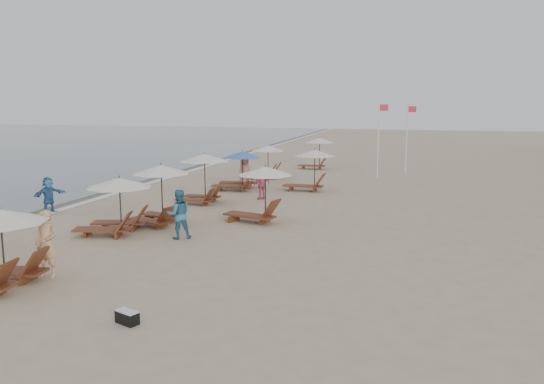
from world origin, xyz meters
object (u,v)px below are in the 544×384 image
(lounger_station_1, at_px, (114,205))
(lounger_station_4, at_px, (237,173))
(lounger_station_5, at_px, (264,162))
(inland_station_0, at_px, (257,190))
(beachgoer_mid_a, at_px, (179,214))
(waterline_walker, at_px, (49,195))
(duffel_bag, at_px, (127,317))
(inland_station_1, at_px, (309,167))
(beachgoer_far_a, at_px, (262,184))
(beachgoer_far_b, at_px, (244,171))
(flag_pole_near, at_px, (379,136))
(lounger_station_2, at_px, (157,193))
(beachgoer_near, at_px, (47,244))
(inland_station_2, at_px, (316,150))
(lounger_station_3, at_px, (201,176))

(lounger_station_1, bearing_deg, lounger_station_4, 84.49)
(lounger_station_5, bearing_deg, inland_station_0, -74.92)
(lounger_station_4, xyz_separation_m, beachgoer_mid_a, (1.56, -10.86, -0.05))
(waterline_walker, bearing_deg, duffel_bag, -113.45)
(inland_station_1, xyz_separation_m, beachgoer_far_a, (-1.72, -3.24, -0.53))
(inland_station_1, bearing_deg, beachgoer_far_b, 176.03)
(lounger_station_1, bearing_deg, duffel_bag, -57.03)
(lounger_station_1, distance_m, lounger_station_5, 15.65)
(inland_station_1, height_order, flag_pole_near, flag_pole_near)
(lounger_station_4, distance_m, beachgoer_far_a, 3.44)
(beachgoer_far_a, bearing_deg, waterline_walker, -14.05)
(inland_station_0, height_order, flag_pole_near, flag_pole_near)
(beachgoer_mid_a, xyz_separation_m, beachgoer_far_b, (-1.43, 11.70, 0.02))
(lounger_station_2, relative_size, inland_station_0, 0.88)
(lounger_station_5, relative_size, beachgoer_far_b, 1.47)
(beachgoer_mid_a, bearing_deg, inland_station_0, -151.79)
(beachgoer_far_a, height_order, waterline_walker, waterline_walker)
(inland_station_0, xyz_separation_m, beachgoer_near, (-3.58, -8.18, -0.35))
(waterline_walker, height_order, duffel_bag, waterline_walker)
(inland_station_0, bearing_deg, lounger_station_2, -158.19)
(beachgoer_mid_a, bearing_deg, lounger_station_4, -114.26)
(inland_station_2, height_order, beachgoer_mid_a, inland_station_2)
(lounger_station_1, distance_m, lounger_station_2, 1.98)
(lounger_station_1, bearing_deg, inland_station_1, 66.48)
(lounger_station_5, bearing_deg, lounger_station_2, -91.41)
(duffel_bag, bearing_deg, lounger_station_4, 101.45)
(lounger_station_5, xyz_separation_m, beachgoer_far_b, (0.01, -3.99, -0.07))
(lounger_station_5, xyz_separation_m, duffel_bag, (3.53, -22.83, -0.82))
(lounger_station_2, xyz_separation_m, inland_station_2, (2.70, 19.14, 0.15))
(beachgoer_mid_a, bearing_deg, lounger_station_1, -34.36)
(lounger_station_1, bearing_deg, inland_station_0, 36.05)
(inland_station_0, height_order, duffel_bag, inland_station_0)
(lounger_station_2, height_order, flag_pole_near, flag_pole_near)
(inland_station_2, height_order, beachgoer_far_a, inland_station_2)
(beachgoer_mid_a, distance_m, flag_pole_near, 18.72)
(beachgoer_far_b, bearing_deg, duffel_bag, -140.26)
(lounger_station_3, xyz_separation_m, inland_station_1, (4.21, 4.92, -0.02))
(inland_station_1, bearing_deg, lounger_station_5, 131.70)
(lounger_station_5, xyz_separation_m, waterline_walker, (-5.94, -13.08, -0.18))
(duffel_bag, bearing_deg, waterline_walker, 134.17)
(inland_station_2, xyz_separation_m, beachgoer_near, (-2.62, -25.85, -0.45))
(inland_station_2, relative_size, beachgoer_far_a, 1.75)
(beachgoer_near, xyz_separation_m, flag_pole_near, (7.23, 22.62, 1.72))
(lounger_station_4, bearing_deg, lounger_station_2, -91.45)
(lounger_station_2, relative_size, flag_pole_near, 0.53)
(lounger_station_1, height_order, beachgoer_near, lounger_station_1)
(lounger_station_3, distance_m, lounger_station_4, 4.36)
(inland_station_0, bearing_deg, lounger_station_4, 114.62)
(flag_pole_near, bearing_deg, waterline_walker, -130.41)
(lounger_station_3, height_order, duffel_bag, lounger_station_3)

